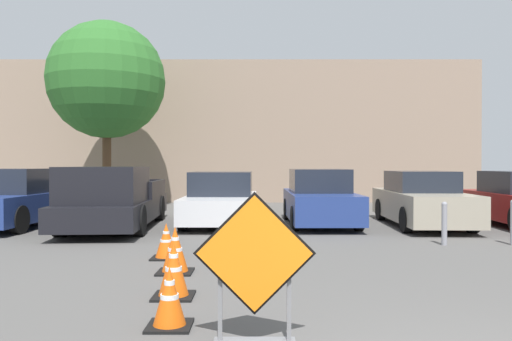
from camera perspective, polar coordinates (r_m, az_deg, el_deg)
The scene contains 15 objects.
ground_plane at distance 13.41m, azimuth 7.28°, elevation -6.40°, with size 96.00×96.00×0.00m, color #565451.
road_closed_sign at distance 4.64m, azimuth -0.41°, elevation -10.73°, with size 1.13×0.20×1.40m.
traffic_cone_nearest at distance 5.28m, azimuth -10.10°, elevation -14.14°, with size 0.45×0.45×0.62m.
traffic_cone_second at distance 6.39m, azimuth -9.64°, elevation -11.13°, with size 0.50×0.50×0.70m.
traffic_cone_third at distance 7.78m, azimuth -9.47°, elevation -9.00°, with size 0.54×0.54×0.71m.
traffic_cone_fourth at distance 8.96m, azimuth -10.47°, elevation -7.98°, with size 0.51×0.51×0.62m.
parked_car_nearest at distance 14.65m, azimuth -26.09°, elevation -3.09°, with size 1.96×4.22×1.54m.
pickup_truck at distance 13.23m, azimuth -16.28°, elevation -3.40°, with size 2.23×5.63×1.60m.
parked_car_second at distance 13.84m, azimuth -4.21°, elevation -3.40°, with size 1.96×4.36×1.45m.
parked_car_third at distance 13.89m, azimuth 7.03°, elevation -3.28°, with size 1.82×4.28×1.53m.
parked_car_fourth at distance 14.19m, azimuth 18.13°, elevation -3.27°, with size 1.88×4.57×1.47m.
bollard_nearest at distance 10.95m, azimuth 20.48°, elevation -5.54°, with size 0.12×0.12×0.89m.
bollard_second at distance 11.52m, azimuth 27.08°, elevation -5.16°, with size 0.12×0.12×0.93m.
building_facade_backdrop at distance 24.27m, azimuth -2.65°, elevation 4.13°, with size 21.69×5.00×6.23m.
street_tree_behind_lot at distance 19.41m, azimuth -16.95°, elevation 9.82°, with size 4.28×4.28×6.90m.
Camera 1 is at (-1.75, -3.20, 1.65)m, focal length 35.00 mm.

